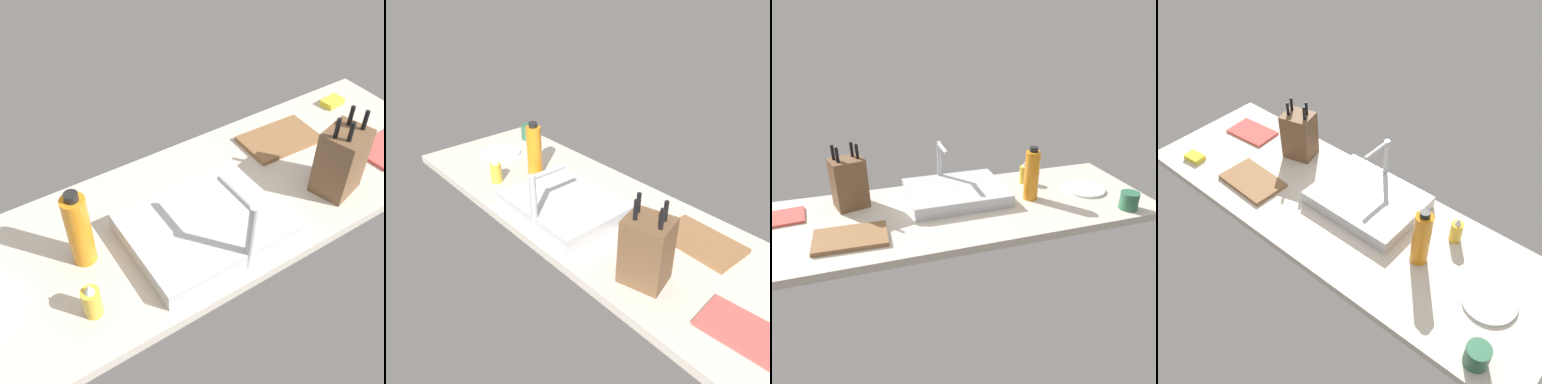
# 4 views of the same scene
# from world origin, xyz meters

# --- Properties ---
(countertop_slab) EXTENTS (1.95, 0.64, 0.04)m
(countertop_slab) POSITION_xyz_m (0.00, 0.00, 0.02)
(countertop_slab) COLOR beige
(countertop_slab) RESTS_ON ground
(sink_basin) EXTENTS (0.46, 0.35, 0.06)m
(sink_basin) POSITION_xyz_m (0.07, 0.10, 0.06)
(sink_basin) COLOR #B7BABF
(sink_basin) RESTS_ON countertop_slab
(faucet) EXTENTS (0.06, 0.16, 0.24)m
(faucet) POSITION_xyz_m (0.04, 0.25, 0.18)
(faucet) COLOR #B7BABF
(faucet) RESTS_ON countertop_slab
(knife_block) EXTENTS (0.17, 0.15, 0.29)m
(knife_block) POSITION_xyz_m (-0.41, 0.17, 0.15)
(knife_block) COLOR brown
(knife_block) RESTS_ON countertop_slab
(cutting_board) EXTENTS (0.29, 0.19, 0.02)m
(cutting_board) POSITION_xyz_m (-0.42, -0.13, 0.04)
(cutting_board) COLOR brown
(cutting_board) RESTS_ON countertop_slab
(soap_bottle) EXTENTS (0.05, 0.05, 0.12)m
(soap_bottle) POSITION_xyz_m (0.47, 0.17, 0.09)
(soap_bottle) COLOR gold
(soap_bottle) RESTS_ON countertop_slab
(water_bottle) EXTENTS (0.07, 0.07, 0.26)m
(water_bottle) POSITION_xyz_m (0.41, -0.01, 0.16)
(water_bottle) COLOR orange
(water_bottle) RESTS_ON countertop_slab
(dinner_plate) EXTENTS (0.20, 0.20, 0.01)m
(dinner_plate) POSITION_xyz_m (0.72, -0.01, 0.04)
(dinner_plate) COLOR white
(dinner_plate) RESTS_ON countertop_slab
(dish_towel) EXTENTS (0.25, 0.17, 0.01)m
(dish_towel) POSITION_xyz_m (-0.73, 0.13, 0.04)
(dish_towel) COLOR #CC4C47
(dish_towel) RESTS_ON countertop_slab
(coffee_mug) EXTENTS (0.08, 0.08, 0.08)m
(coffee_mug) POSITION_xyz_m (0.79, -0.24, 0.07)
(coffee_mug) COLOR #2D6647
(coffee_mug) RESTS_ON countertop_slab
(dish_sponge) EXTENTS (0.10, 0.07, 0.02)m
(dish_sponge) POSITION_xyz_m (-0.77, -0.20, 0.05)
(dish_sponge) COLOR yellow
(dish_sponge) RESTS_ON countertop_slab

